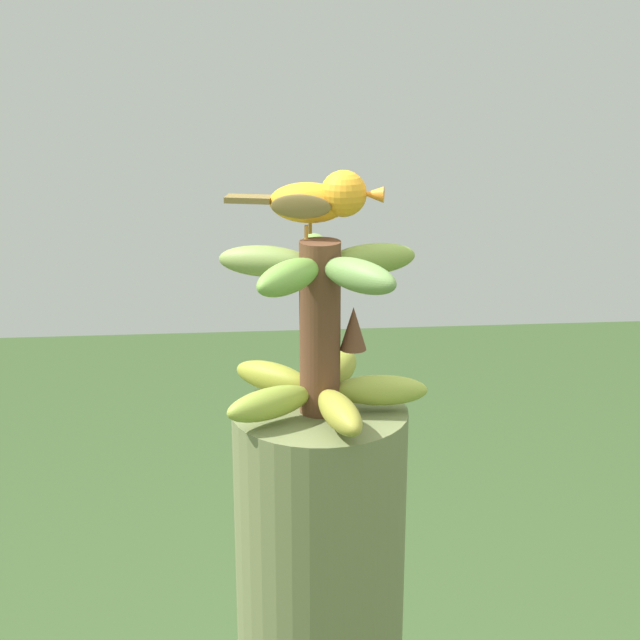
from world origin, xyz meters
TOP-DOWN VIEW (x-y plane):
  - banana_bunch at (0.00, -0.00)m, footprint 0.29×0.29m
  - perched_bird at (0.00, 0.03)m, footprint 0.21×0.08m

SIDE VIEW (x-z plane):
  - banana_bunch at x=0.00m, z-range 1.19..1.43m
  - perched_bird at x=0.00m, z-range 1.44..1.53m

